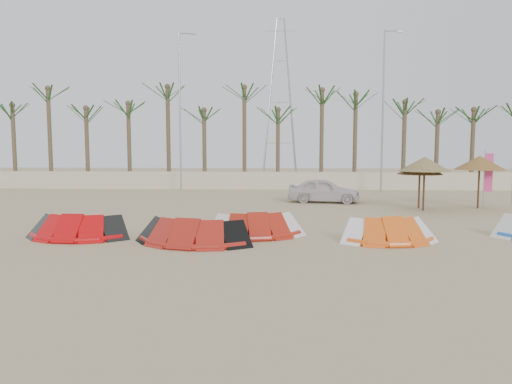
# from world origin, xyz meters

# --- Properties ---
(ground) EXTENTS (120.00, 120.00, 0.00)m
(ground) POSITION_xyz_m (0.00, 0.00, 0.00)
(ground) COLOR tan
(ground) RESTS_ON ground
(boundary_wall) EXTENTS (60.00, 0.30, 1.30)m
(boundary_wall) POSITION_xyz_m (0.00, 22.00, 0.65)
(boundary_wall) COLOR beige
(boundary_wall) RESTS_ON ground
(palm_line) EXTENTS (52.00, 4.00, 7.70)m
(palm_line) POSITION_xyz_m (0.67, 23.50, 6.44)
(palm_line) COLOR brown
(palm_line) RESTS_ON ground
(lamp_b) EXTENTS (1.25, 0.14, 11.00)m
(lamp_b) POSITION_xyz_m (-5.96, 20.00, 5.77)
(lamp_b) COLOR #A5A8AD
(lamp_b) RESTS_ON ground
(lamp_c) EXTENTS (1.25, 0.14, 11.00)m
(lamp_c) POSITION_xyz_m (8.04, 20.00, 5.77)
(lamp_c) COLOR #A5A8AD
(lamp_c) RESTS_ON ground
(pylon) EXTENTS (3.00, 3.00, 14.00)m
(pylon) POSITION_xyz_m (1.00, 28.00, 0.00)
(pylon) COLOR #A5A8AD
(pylon) RESTS_ON ground
(kite_red_left) EXTENTS (3.45, 1.70, 0.90)m
(kite_red_left) POSITION_xyz_m (-5.85, 3.14, 0.42)
(kite_red_left) COLOR red
(kite_red_left) RESTS_ON ground
(kite_red_mid) EXTENTS (3.91, 2.24, 0.90)m
(kite_red_mid) POSITION_xyz_m (-1.84, 2.47, 0.42)
(kite_red_mid) COLOR #A51D14
(kite_red_mid) RESTS_ON ground
(kite_red_right) EXTENTS (3.44, 2.09, 0.90)m
(kite_red_right) POSITION_xyz_m (0.14, 3.76, 0.42)
(kite_red_right) COLOR #A92012
(kite_red_right) RESTS_ON ground
(kite_orange) EXTENTS (3.17, 1.88, 0.90)m
(kite_orange) POSITION_xyz_m (4.45, 2.96, 0.42)
(kite_orange) COLOR #FE6216
(kite_orange) RESTS_ON ground
(parasol_left) EXTENTS (2.27, 2.27, 2.42)m
(parasol_left) POSITION_xyz_m (8.00, 11.41, 2.06)
(parasol_left) COLOR #4C331E
(parasol_left) RESTS_ON ground
(parasol_mid) EXTENTS (2.44, 2.44, 2.62)m
(parasol_mid) POSITION_xyz_m (7.93, 10.48, 2.27)
(parasol_mid) COLOR #4C331E
(parasol_mid) RESTS_ON ground
(parasol_right) EXTENTS (2.44, 2.44, 2.66)m
(parasol_right) POSITION_xyz_m (10.98, 11.54, 2.30)
(parasol_right) COLOR #4C331E
(parasol_right) RESTS_ON ground
(flag_pink) EXTENTS (0.45, 0.04, 2.94)m
(flag_pink) POSITION_xyz_m (11.32, 11.36, 1.74)
(flag_pink) COLOR #A5A8AD
(flag_pink) RESTS_ON ground
(car) EXTENTS (4.18, 2.17, 1.36)m
(car) POSITION_xyz_m (3.44, 13.71, 0.68)
(car) COLOR silver
(car) RESTS_ON ground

